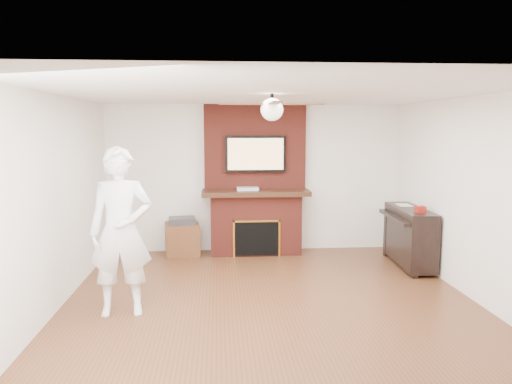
{
  "coord_description": "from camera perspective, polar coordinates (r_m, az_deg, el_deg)",
  "views": [
    {
      "loc": [
        -0.62,
        -5.75,
        2.12
      ],
      "look_at": [
        -0.11,
        0.9,
        1.25
      ],
      "focal_mm": 35.0,
      "sensor_mm": 36.0,
      "label": 1
    }
  ],
  "objects": [
    {
      "name": "person",
      "position": [
        5.82,
        -15.19,
        -4.38
      ],
      "size": [
        0.74,
        0.53,
        1.91
      ],
      "primitive_type": "imported",
      "rotation": [
        0.0,
        0.0,
        0.09
      ],
      "color": "white",
      "rests_on": "ground"
    },
    {
      "name": "side_table",
      "position": [
        8.45,
        -8.43,
        -5.17
      ],
      "size": [
        0.62,
        0.62,
        0.63
      ],
      "rotation": [
        0.0,
        0.0,
        0.14
      ],
      "color": "#583119",
      "rests_on": "ground"
    },
    {
      "name": "candle_cream",
      "position": [
        8.34,
        0.46,
        -6.88
      ],
      "size": [
        0.08,
        0.08,
        0.12
      ],
      "primitive_type": "cylinder",
      "color": "#C0B299",
      "rests_on": "ground"
    },
    {
      "name": "candle_green",
      "position": [
        8.38,
        0.0,
        -6.92
      ],
      "size": [
        0.06,
        0.06,
        0.09
      ],
      "primitive_type": "cylinder",
      "color": "#40722D",
      "rests_on": "ground"
    },
    {
      "name": "candle_blue",
      "position": [
        8.39,
        1.99,
        -6.94
      ],
      "size": [
        0.07,
        0.07,
        0.08
      ],
      "primitive_type": "cylinder",
      "color": "teal",
      "rests_on": "ground"
    },
    {
      "name": "ceiling_fan",
      "position": [
        5.79,
        1.83,
        9.52
      ],
      "size": [
        1.21,
        1.21,
        0.31
      ],
      "color": "black",
      "rests_on": "room_shell"
    },
    {
      "name": "candle_orange",
      "position": [
        8.4,
        -0.55,
        -6.76
      ],
      "size": [
        0.07,
        0.07,
        0.13
      ],
      "primitive_type": "cylinder",
      "color": "red",
      "rests_on": "ground"
    },
    {
      "name": "piano",
      "position": [
        7.99,
        17.09,
        -4.74
      ],
      "size": [
        0.57,
        1.39,
        0.99
      ],
      "rotation": [
        0.0,
        0.0,
        -0.05
      ],
      "color": "black",
      "rests_on": "ground"
    },
    {
      "name": "room_shell",
      "position": [
        5.85,
        1.79,
        -1.13
      ],
      "size": [
        5.36,
        5.86,
        2.86
      ],
      "color": "#4F2B17",
      "rests_on": "ground"
    },
    {
      "name": "fireplace",
      "position": [
        8.39,
        -0.08,
        -0.29
      ],
      "size": [
        1.78,
        0.64,
        2.5
      ],
      "color": "maroon",
      "rests_on": "ground"
    },
    {
      "name": "tv",
      "position": [
        8.28,
        -0.06,
        4.37
      ],
      "size": [
        1.0,
        0.08,
        0.6
      ],
      "color": "black",
      "rests_on": "fireplace"
    },
    {
      "name": "cable_box",
      "position": [
        8.27,
        -0.96,
        0.37
      ],
      "size": [
        0.36,
        0.21,
        0.05
      ],
      "primitive_type": "cube",
      "rotation": [
        0.0,
        0.0,
        0.01
      ],
      "color": "silver",
      "rests_on": "fireplace"
    }
  ]
}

